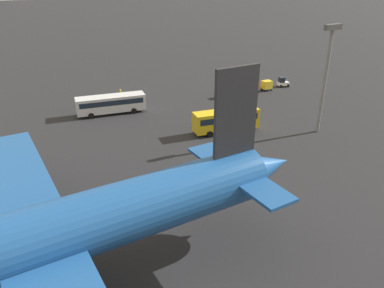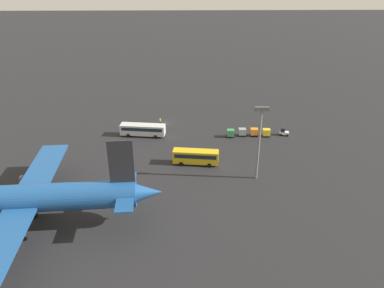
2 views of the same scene
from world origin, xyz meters
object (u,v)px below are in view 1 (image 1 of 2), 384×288
(airplane, at_px, (15,248))
(worker_person, at_px, (121,93))
(cargo_cart_grey, at_px, (240,88))
(shuttle_bus_near, at_px, (111,103))
(cargo_cart_yellow, at_px, (267,85))
(cargo_cart_orange, at_px, (253,86))
(cargo_cart_green, at_px, (228,91))
(baggage_tug, at_px, (283,82))
(shuttle_bus_far, at_px, (226,119))

(airplane, xyz_separation_m, worker_person, (-21.34, -46.68, -5.16))
(worker_person, xyz_separation_m, cargo_cart_grey, (-22.21, 8.74, 0.32))
(shuttle_bus_near, xyz_separation_m, cargo_cart_grey, (-26.35, 0.70, -0.72))
(cargo_cart_yellow, height_order, cargo_cart_grey, same)
(cargo_cart_orange, distance_m, cargo_cart_grey, 3.18)
(shuttle_bus_near, xyz_separation_m, cargo_cart_green, (-23.18, 1.35, -0.72))
(baggage_tug, bearing_deg, cargo_cart_grey, 12.42)
(cargo_cart_green, bearing_deg, cargo_cart_grey, -168.49)
(airplane, bearing_deg, shuttle_bus_far, -147.27)
(baggage_tug, distance_m, cargo_cart_grey, 11.13)
(cargo_cart_yellow, relative_size, cargo_cart_grey, 1.00)
(baggage_tug, relative_size, cargo_cart_grey, 1.27)
(cargo_cart_orange, bearing_deg, shuttle_bus_far, 43.61)
(cargo_cart_grey, bearing_deg, baggage_tug, -179.05)
(baggage_tug, xyz_separation_m, cargo_cart_yellow, (4.78, 0.70, 0.25))
(shuttle_bus_near, relative_size, cargo_cart_green, 5.85)
(worker_person, xyz_separation_m, cargo_cart_orange, (-25.39, 8.80, 0.32))
(shuttle_bus_near, distance_m, shuttle_bus_far, 20.96)
(shuttle_bus_near, relative_size, shuttle_bus_far, 1.14)
(airplane, bearing_deg, baggage_tug, -148.76)
(worker_person, bearing_deg, cargo_cart_orange, 160.88)
(shuttle_bus_far, xyz_separation_m, cargo_cart_orange, (-16.01, -15.26, -0.83))
(worker_person, xyz_separation_m, cargo_cart_green, (-19.04, 9.39, 0.32))
(shuttle_bus_near, distance_m, worker_person, 9.10)
(cargo_cart_grey, bearing_deg, cargo_cart_green, 11.51)
(cargo_cart_orange, height_order, cargo_cart_grey, same)
(shuttle_bus_near, distance_m, cargo_cart_orange, 29.55)
(cargo_cart_orange, relative_size, cargo_cart_grey, 1.00)
(shuttle_bus_near, distance_m, cargo_cart_grey, 26.37)
(airplane, height_order, cargo_cart_grey, airplane)
(airplane, relative_size, cargo_cart_orange, 24.02)
(worker_person, bearing_deg, cargo_cart_yellow, 162.05)
(airplane, xyz_separation_m, cargo_cart_grey, (-43.55, -37.94, -4.84))
(cargo_cart_orange, relative_size, cargo_cart_green, 1.00)
(cargo_cart_yellow, bearing_deg, cargo_cart_grey, -4.60)
(baggage_tug, relative_size, worker_person, 1.50)
(shuttle_bus_near, bearing_deg, cargo_cart_grey, -174.09)
(cargo_cart_orange, distance_m, cargo_cart_green, 6.38)
(shuttle_bus_far, xyz_separation_m, cargo_cart_grey, (-12.84, -15.32, -0.83))
(airplane, distance_m, shuttle_bus_far, 38.35)
(shuttle_bus_near, bearing_deg, cargo_cart_orange, -174.04)
(cargo_cart_grey, bearing_deg, shuttle_bus_near, -1.53)
(shuttle_bus_near, height_order, cargo_cart_orange, shuttle_bus_near)
(cargo_cart_green, bearing_deg, worker_person, -26.25)
(shuttle_bus_near, bearing_deg, shuttle_bus_far, 137.58)
(airplane, distance_m, shuttle_bus_near, 42.50)
(airplane, relative_size, shuttle_bus_near, 4.11)
(cargo_cart_yellow, bearing_deg, shuttle_bus_near, -2.13)
(shuttle_bus_near, height_order, cargo_cart_grey, shuttle_bus_near)
(cargo_cart_green, bearing_deg, cargo_cart_orange, -174.75)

